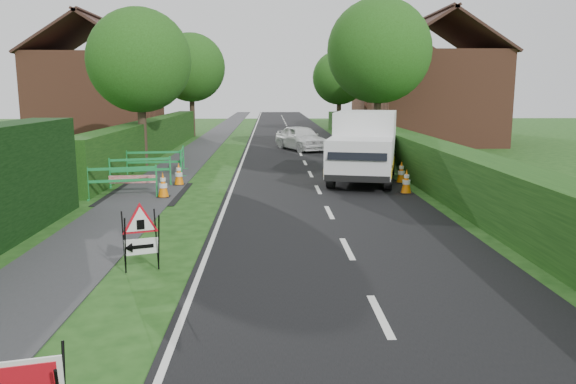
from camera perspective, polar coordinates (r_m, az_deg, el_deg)
name	(u,v)px	position (r m, az deg, el deg)	size (l,w,h in m)	color
ground	(198,351)	(7.41, -9.13, -15.68)	(120.00, 120.00, 0.00)	#183F12
road_surface	(291,135)	(41.76, 0.31, 5.83)	(6.00, 90.00, 0.02)	black
footpath	(217,135)	(41.92, -7.26, 5.77)	(2.00, 90.00, 0.02)	#2D2D30
hedge_west_far	(154,155)	(29.39, -13.50, 3.67)	(1.00, 24.00, 1.80)	#14380F
hedge_east	(406,171)	(23.51, 11.90, 2.15)	(1.20, 50.00, 1.50)	#14380F
house_west	(98,96)	(38.20, -18.72, 9.23)	(7.50, 7.40, 7.88)	brown
house_east_a	(434,96)	(36.05, 14.57, 9.41)	(7.50, 7.40, 7.88)	brown
house_east_b	(398,95)	(49.86, 11.14, 9.69)	(7.50, 7.40, 7.88)	brown
tree_nw	(139,61)	(25.25, -14.86, 12.77)	(4.40, 4.40, 6.70)	#2D2116
tree_ne	(379,51)	(29.20, 9.24, 13.95)	(5.20, 5.20, 7.79)	#2D2116
tree_fw	(191,68)	(41.01, -9.83, 12.35)	(4.80, 4.80, 7.24)	#2D2116
tree_fe	(339,78)	(44.96, 5.24, 11.48)	(4.20, 4.20, 6.33)	#2D2116
triangle_sign	(139,232)	(10.34, -14.92, -3.98)	(0.94, 0.94, 1.07)	black
works_van	(364,145)	(20.47, 7.76, 4.79)	(3.32, 5.74, 2.47)	silver
traffic_cone_0	(406,182)	(18.14, 11.94, 1.04)	(0.38, 0.38, 0.79)	black
traffic_cone_1	(401,172)	(20.20, 11.44, 1.99)	(0.38, 0.38, 0.79)	black
traffic_cone_2	(366,163)	(22.55, 7.97, 2.94)	(0.38, 0.38, 0.79)	black
traffic_cone_3	(163,185)	(17.51, -12.58, 0.70)	(0.38, 0.38, 0.79)	black
traffic_cone_4	(179,174)	(19.72, -11.04, 1.80)	(0.38, 0.38, 0.79)	black
ped_barrier_0	(122,178)	(17.65, -16.48, 1.38)	(2.09, 0.81, 1.00)	#17833A
ped_barrier_1	(140,168)	(19.80, -14.77, 2.38)	(2.08, 0.86, 1.00)	#17833A
ped_barrier_2	(154,160)	(21.96, -13.48, 3.18)	(2.09, 0.59, 1.00)	#17833A
ped_barrier_3	(182,157)	(22.67, -10.69, 3.50)	(0.57, 2.09, 1.00)	#17833A
redwhite_plank	(134,193)	(18.59, -15.40, -0.11)	(1.50, 0.04, 0.25)	red
hatchback_car	(301,138)	(30.83, 1.35, 5.52)	(1.61, 4.01, 1.36)	white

